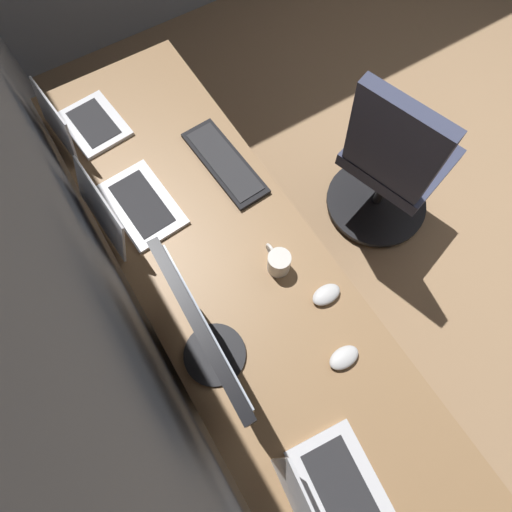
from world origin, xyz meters
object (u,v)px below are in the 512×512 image
Objects in this scene: mouse_spare at (326,295)px; coffee_mug at (278,262)px; laptop_leftmost at (126,207)px; laptop_left at (328,499)px; mouse_main at (344,358)px; monitor_primary at (207,339)px; office_chair at (391,167)px; keyboard_main at (225,163)px; drawer_pedestal at (251,335)px; laptop_center at (79,123)px.

coffee_mug is (0.18, 0.08, 0.03)m from mouse_spare.
laptop_left is (-1.13, -0.08, 0.00)m from laptop_leftmost.
laptop_left is 0.39m from mouse_main.
monitor_primary is at bearing 56.07° from mouse_main.
mouse_spare is 0.11× the size of office_chair.
laptop_left is 3.16× the size of mouse_spare.
laptop_leftmost is at bearing 90.06° from keyboard_main.
drawer_pedestal is 0.66m from monitor_primary.
mouse_spare is at bearing 118.85° from office_chair.
office_chair is (0.36, -1.13, -0.52)m from monitor_primary.
keyboard_main is 0.83m from office_chair.
office_chair reaches higher than coffee_mug.
coffee_mug is at bearing 172.67° from keyboard_main.
coffee_mug is (-0.47, 0.06, 0.04)m from keyboard_main.
laptop_center is 0.71× the size of keyboard_main.
mouse_main is 0.38m from coffee_mug.
office_chair is at bearing -102.39° from laptop_leftmost.
office_chair is (-0.25, -1.14, -0.32)m from laptop_leftmost.
mouse_spare is (-0.64, -0.43, -0.03)m from laptop_leftmost.
drawer_pedestal is 2.11× the size of laptop_left.
drawer_pedestal is 1.63× the size of keyboard_main.
coffee_mug is (0.37, 0.00, 0.03)m from mouse_main.
drawer_pedestal is 2.28× the size of laptop_center.
coffee_mug is at bearing 24.33° from mouse_spare.
laptop_center is (0.99, 0.18, 0.43)m from drawer_pedestal.
laptop_leftmost reaches higher than drawer_pedestal.
laptop_leftmost is at bearing 3.96° from laptop_left.
mouse_spare is (-0.03, -0.41, -0.23)m from monitor_primary.
mouse_main is at bearing 126.89° from office_chair.
laptop_left is 1.41m from office_chair.
laptop_leftmost is 0.41m from keyboard_main.
office_chair is at bearing -121.31° from laptop_center.
laptop_center reaches higher than coffee_mug.
monitor_primary is 0.50× the size of office_chair.
laptop_left reaches higher than mouse_spare.
office_chair reaches higher than laptop_leftmost.
mouse_spare is at bearing -35.94° from laptop_left.
laptop_leftmost is 1.21m from office_chair.
mouse_spare is 0.88× the size of coffee_mug.
mouse_spare is at bearing -20.61° from mouse_main.
monitor_primary is at bearing 7.32° from laptop_left.
mouse_main is (-0.84, -0.35, -0.03)m from laptop_leftmost.
keyboard_main is at bearing 71.11° from office_chair.
drawer_pedestal is 5.85× the size of coffee_mug.
keyboard_main is (0.62, -0.40, -0.24)m from monitor_primary.
laptop_left is at bearing -172.68° from monitor_primary.
mouse_main reaches higher than drawer_pedestal.
mouse_spare is (0.20, -0.07, 0.00)m from mouse_main.
laptop_left is at bearing 157.70° from coffee_mug.
office_chair is (0.30, -0.96, 0.11)m from drawer_pedestal.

